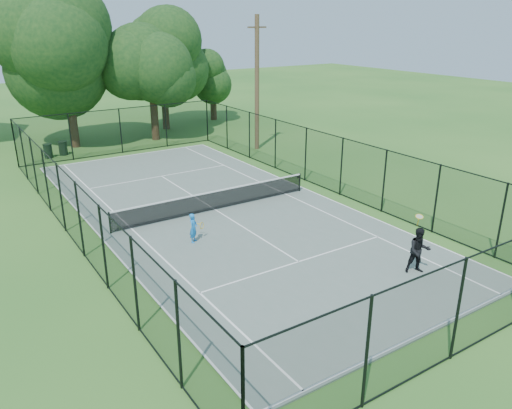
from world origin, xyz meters
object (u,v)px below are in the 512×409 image
player_black (419,250)px  tennis_net (215,200)px  trash_bin_right (63,148)px  player_blue (194,228)px  trash_bin_left (48,151)px  utility_pole (257,83)px

player_black → tennis_net: bearing=108.0°
tennis_net → trash_bin_right: bearing=103.4°
player_blue → player_black: player_black is taller
trash_bin_right → player_black: size_ratio=0.46×
trash_bin_left → utility_pole: size_ratio=0.10×
tennis_net → trash_bin_right: 15.00m
player_black → player_blue: bearing=129.5°
tennis_net → trash_bin_left: size_ratio=11.04×
trash_bin_left → player_blue: bearing=-83.3°
trash_bin_left → player_blue: 17.19m
trash_bin_right → player_blue: (1.02, -17.27, 0.19)m
tennis_net → player_blue: (-2.45, -2.68, 0.09)m
tennis_net → trash_bin_left: tennis_net is taller
utility_pole → trash_bin_right: bearing=154.5°
player_black → trash_bin_right: bearing=105.2°
trash_bin_left → player_blue: player_blue is taller
utility_pole → player_black: bearing=-105.9°
trash_bin_left → utility_pole: utility_pole is taller
trash_bin_left → tennis_net: bearing=-72.8°
trash_bin_left → player_black: player_black is taller
trash_bin_right → player_black: 24.78m
trash_bin_right → utility_pole: bearing=-25.5°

